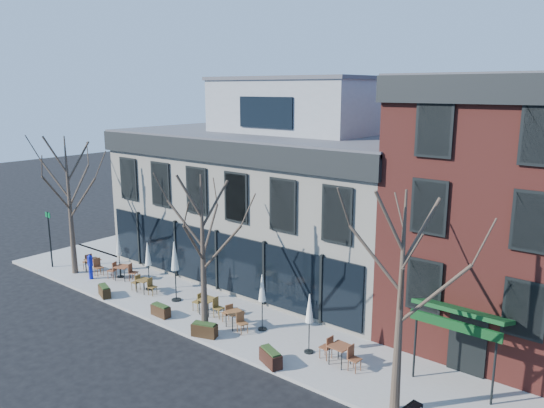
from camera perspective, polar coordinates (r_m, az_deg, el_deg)
The scene contains 25 objects.
ground at distance 28.54m, azimuth -5.73°, elevation -9.57°, with size 120.00×120.00×0.00m, color black.
sidewalk_front at distance 25.02m, azimuth -3.83°, elevation -12.63°, with size 33.50×4.70×0.15m, color gray.
sidewalk_side at distance 40.27m, azimuth -11.17°, elevation -3.07°, with size 4.50×12.00×0.15m, color gray.
corner_building at distance 30.80m, azimuth 0.81°, elevation 1.30°, with size 18.39×10.39×11.10m.
red_brick_building at distance 24.89m, azimuth 24.79°, elevation -0.37°, with size 8.20×11.78×11.18m.
tree_corner at distance 31.97m, azimuth -20.93°, elevation 0.02°, with size 3.93×3.98×7.92m.
tree_mid at distance 22.66m, azimuth -7.43°, elevation -5.31°, with size 3.50×3.55×7.04m.
tree_right at distance 17.56m, azimuth 13.67°, elevation -10.13°, with size 3.72×3.77×7.48m.
sign_pole at distance 34.05m, azimuth -22.80°, elevation -3.18°, with size 0.50×0.10×3.40m.
call_box at distance 31.48m, azimuth -18.96°, elevation -6.31°, with size 0.29×0.29×1.44m.
cafe_set_0 at distance 32.54m, azimuth -18.71°, elevation -6.16°, with size 1.92×0.83×0.99m.
cafe_set_1 at distance 30.94m, azimuth -15.78°, elevation -6.95°, with size 1.86×1.14×0.96m.
cafe_set_2 at distance 28.80m, azimuth -13.61°, elevation -8.39°, with size 1.68×0.73×0.87m.
cafe_set_3 at distance 25.66m, azimuth -6.91°, elevation -10.67°, with size 1.79×0.76×0.93m.
cafe_set_4 at distance 24.20m, azimuth -4.04°, elevation -12.09°, with size 1.81×0.92×0.93m.
cafe_set_5 at distance 21.40m, azimuth 7.32°, elevation -15.56°, with size 1.87×0.80×0.97m.
umbrella_0 at distance 30.97m, azimuth -16.18°, elevation -4.48°, with size 0.40×0.40×2.50m.
umbrella_1 at distance 28.70m, azimuth -13.20°, elevation -5.52°, with size 0.41×0.41×2.59m.
umbrella_2 at distance 26.85m, azimuth -10.42°, elevation -5.87°, with size 0.49×0.49×3.08m.
umbrella_3 at distance 23.43m, azimuth -1.07°, elevation -9.34°, with size 0.41×0.41×2.57m.
umbrella_4 at distance 21.59m, azimuth 4.05°, elevation -11.47°, with size 0.40×0.40×2.51m.
planter_0 at distance 28.90m, azimuth -17.58°, elevation -8.90°, with size 1.10×0.74×0.57m.
planter_1 at distance 25.88m, azimuth -11.89°, elevation -11.13°, with size 1.02×0.42×0.57m.
planter_2 at distance 23.62m, azimuth -7.27°, elevation -13.26°, with size 1.19×0.79×0.62m.
planter_3 at distance 21.31m, azimuth -0.14°, elevation -16.15°, with size 1.21×0.85×0.63m.
Camera 1 is at (18.73, -18.72, 10.64)m, focal length 35.00 mm.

